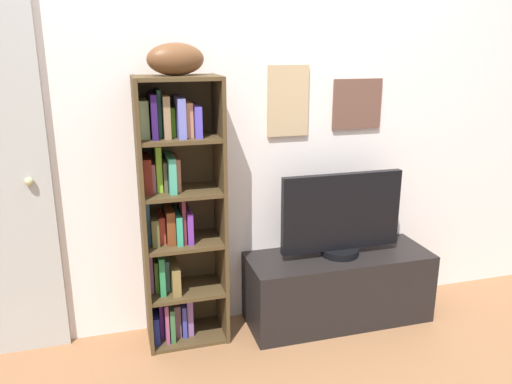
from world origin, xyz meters
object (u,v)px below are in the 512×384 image
object	(u,v)px
football	(176,59)
television	(342,216)
tv_stand	(338,287)
bookshelf	(175,215)

from	to	relation	value
football	television	distance (m)	1.26
football	tv_stand	size ratio (longest dim) A/B	0.27
bookshelf	football	bearing A→B (deg)	-38.39
football	television	xyz separation A→B (m)	(0.90, -0.06, -0.87)
football	television	world-z (taller)	football
football	tv_stand	distance (m)	1.60
bookshelf	football	xyz separation A→B (m)	(0.04, -0.03, 0.81)
bookshelf	television	bearing A→B (deg)	-5.30
football	television	size ratio (longest dim) A/B	0.41
bookshelf	tv_stand	world-z (taller)	bookshelf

